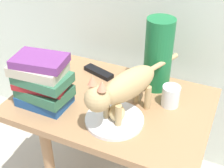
{
  "coord_description": "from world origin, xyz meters",
  "views": [
    {
      "loc": [
        0.41,
        -0.89,
        1.28
      ],
      "look_at": [
        0.0,
        0.0,
        0.62
      ],
      "focal_mm": 48.69,
      "sensor_mm": 36.0,
      "label": 1
    }
  ],
  "objects_px": {
    "side_table": "(112,116)",
    "bread_roll": "(117,112)",
    "plate": "(114,120)",
    "cat": "(123,88)",
    "book_stack": "(42,82)",
    "green_vase": "(158,55)",
    "tv_remote": "(99,72)",
    "candle_jar": "(171,97)"
  },
  "relations": [
    {
      "from": "cat",
      "to": "plate",
      "type": "bearing_deg",
      "value": -117.01
    },
    {
      "from": "tv_remote",
      "to": "cat",
      "type": "bearing_deg",
      "value": -29.35
    },
    {
      "from": "bread_roll",
      "to": "book_stack",
      "type": "height_order",
      "value": "book_stack"
    },
    {
      "from": "bread_roll",
      "to": "cat",
      "type": "height_order",
      "value": "cat"
    },
    {
      "from": "side_table",
      "to": "bread_roll",
      "type": "distance_m",
      "value": 0.17
    },
    {
      "from": "green_vase",
      "to": "candle_jar",
      "type": "bearing_deg",
      "value": -48.12
    },
    {
      "from": "tv_remote",
      "to": "bread_roll",
      "type": "bearing_deg",
      "value": -34.29
    },
    {
      "from": "candle_jar",
      "to": "tv_remote",
      "type": "bearing_deg",
      "value": 166.02
    },
    {
      "from": "bread_roll",
      "to": "plate",
      "type": "bearing_deg",
      "value": -137.65
    },
    {
      "from": "cat",
      "to": "green_vase",
      "type": "relative_size",
      "value": 1.48
    },
    {
      "from": "cat",
      "to": "candle_jar",
      "type": "height_order",
      "value": "cat"
    },
    {
      "from": "side_table",
      "to": "plate",
      "type": "bearing_deg",
      "value": -61.41
    },
    {
      "from": "plate",
      "to": "green_vase",
      "type": "relative_size",
      "value": 0.71
    },
    {
      "from": "candle_jar",
      "to": "tv_remote",
      "type": "height_order",
      "value": "candle_jar"
    },
    {
      "from": "tv_remote",
      "to": "candle_jar",
      "type": "bearing_deg",
      "value": 3.62
    },
    {
      "from": "plate",
      "to": "cat",
      "type": "relative_size",
      "value": 0.48
    },
    {
      "from": "plate",
      "to": "cat",
      "type": "bearing_deg",
      "value": 62.99
    },
    {
      "from": "bread_roll",
      "to": "candle_jar",
      "type": "xyz_separation_m",
      "value": [
        0.15,
        0.17,
        -0.0
      ]
    },
    {
      "from": "green_vase",
      "to": "tv_remote",
      "type": "relative_size",
      "value": 2.04
    },
    {
      "from": "plate",
      "to": "book_stack",
      "type": "xyz_separation_m",
      "value": [
        -0.29,
        -0.02,
        0.1
      ]
    },
    {
      "from": "bread_roll",
      "to": "green_vase",
      "type": "bearing_deg",
      "value": 77.76
    },
    {
      "from": "side_table",
      "to": "green_vase",
      "type": "height_order",
      "value": "green_vase"
    },
    {
      "from": "book_stack",
      "to": "tv_remote",
      "type": "xyz_separation_m",
      "value": [
        0.09,
        0.29,
        -0.1
      ]
    },
    {
      "from": "cat",
      "to": "bread_roll",
      "type": "bearing_deg",
      "value": -111.54
    },
    {
      "from": "tv_remote",
      "to": "book_stack",
      "type": "bearing_deg",
      "value": -89.52
    },
    {
      "from": "bread_roll",
      "to": "tv_remote",
      "type": "height_order",
      "value": "bread_roll"
    },
    {
      "from": "side_table",
      "to": "bread_roll",
      "type": "relative_size",
      "value": 9.81
    },
    {
      "from": "bread_roll",
      "to": "tv_remote",
      "type": "xyz_separation_m",
      "value": [
        -0.21,
        0.26,
        -0.03
      ]
    },
    {
      "from": "side_table",
      "to": "cat",
      "type": "xyz_separation_m",
      "value": [
        0.08,
        -0.08,
        0.21
      ]
    },
    {
      "from": "side_table",
      "to": "tv_remote",
      "type": "relative_size",
      "value": 5.23
    },
    {
      "from": "cat",
      "to": "book_stack",
      "type": "relative_size",
      "value": 2.05
    },
    {
      "from": "side_table",
      "to": "book_stack",
      "type": "xyz_separation_m",
      "value": [
        -0.23,
        -0.13,
        0.18
      ]
    },
    {
      "from": "side_table",
      "to": "candle_jar",
      "type": "relative_size",
      "value": 9.23
    },
    {
      "from": "bread_roll",
      "to": "cat",
      "type": "xyz_separation_m",
      "value": [
        0.01,
        0.03,
        0.09
      ]
    },
    {
      "from": "cat",
      "to": "tv_remote",
      "type": "height_order",
      "value": "cat"
    },
    {
      "from": "cat",
      "to": "candle_jar",
      "type": "xyz_separation_m",
      "value": [
        0.14,
        0.15,
        -0.09
      ]
    },
    {
      "from": "side_table",
      "to": "candle_jar",
      "type": "distance_m",
      "value": 0.26
    },
    {
      "from": "book_stack",
      "to": "green_vase",
      "type": "bearing_deg",
      "value": 40.37
    },
    {
      "from": "cat",
      "to": "tv_remote",
      "type": "relative_size",
      "value": 3.03
    },
    {
      "from": "plate",
      "to": "bread_roll",
      "type": "height_order",
      "value": "bread_roll"
    },
    {
      "from": "book_stack",
      "to": "green_vase",
      "type": "distance_m",
      "value": 0.47
    },
    {
      "from": "bread_roll",
      "to": "book_stack",
      "type": "distance_m",
      "value": 0.31
    }
  ]
}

